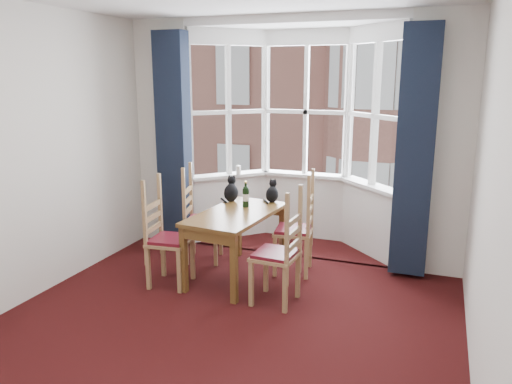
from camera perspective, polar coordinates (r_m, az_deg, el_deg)
The scene contains 19 objects.
floor at distance 4.28m, azimuth -5.68°, elevation -16.93°, with size 4.50×4.50×0.00m, color black.
wall_left at distance 4.99m, azimuth -27.23°, elevation 3.20°, with size 4.50×4.50×0.00m, color silver.
wall_right at distance 3.40m, azimuth 25.60°, elevation -0.75°, with size 4.50×4.50×0.00m, color silver.
wall_back_pier_left at distance 6.51m, azimuth -10.37°, elevation 6.50°, with size 0.70×0.12×2.80m, color silver.
wall_back_pier_right at distance 5.60m, azimuth 20.21°, elevation 4.81°, with size 0.70×0.12×2.80m, color silver.
bay_window at distance 6.32m, azimuth 5.09°, elevation 6.46°, with size 2.76×0.94×2.80m.
curtain_left at distance 6.24m, azimuth -9.37°, elevation 5.79°, with size 0.38×0.22×2.60m, color #151D30.
curtain_right at distance 5.44m, azimuth 17.72°, elevation 4.23°, with size 0.38×0.22×2.60m, color #151D30.
dining_table at distance 5.31m, azimuth -2.27°, elevation -3.39°, with size 0.80×1.32×0.73m.
chair_left_near at distance 5.28m, azimuth -10.71°, elevation -5.46°, with size 0.44×0.46×0.92m.
chair_left_far at distance 5.88m, azimuth -6.89°, elevation -3.34°, with size 0.49×0.51×0.92m.
chair_right_near at distance 4.74m, azimuth 3.26°, elevation -7.41°, with size 0.42×0.44×0.92m.
chair_right_far at distance 5.49m, azimuth 5.23°, elevation -4.53°, with size 0.45×0.47×0.92m.
cat_left at distance 5.73m, azimuth -2.85°, elevation 0.11°, with size 0.21×0.25×0.30m.
cat_right at distance 5.69m, azimuth 1.86°, elevation -0.12°, with size 0.17×0.22×0.27m.
wine_bottle at distance 5.46m, azimuth -1.18°, elevation -0.42°, with size 0.07×0.07×0.29m.
candle_tall at distance 6.50m, azimuth -2.02°, elevation 2.51°, with size 0.06×0.06×0.12m, color white.
street at distance 36.51m, azimuth 17.32°, elevation -0.18°, with size 80.00×80.00×0.00m, color #333335.
tenement_building at distance 17.40m, azimuth 15.26°, elevation 11.06°, with size 18.40×7.80×15.20m.
Camera 1 is at (1.66, -3.30, 2.15)m, focal length 35.00 mm.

